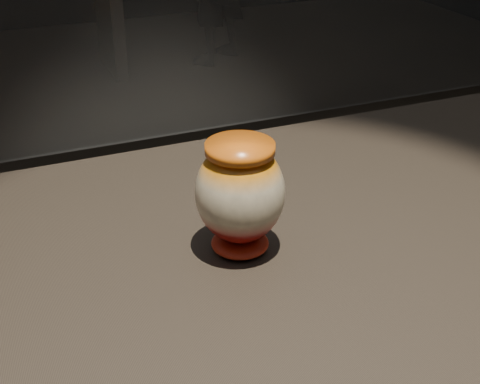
% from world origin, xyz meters
% --- Properties ---
extents(main_vase, '(0.15, 0.15, 0.18)m').
position_xyz_m(main_vase, '(0.18, -0.01, 1.00)').
color(main_vase, maroon).
rests_on(main_vase, display_plinth).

